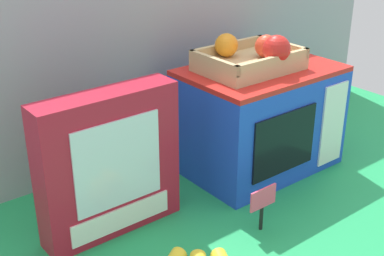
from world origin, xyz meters
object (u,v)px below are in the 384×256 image
food_groups_crate (252,58)px  cookie_set_box (109,164)px  toy_microwave (259,118)px  price_sign (263,202)px

food_groups_crate → cookie_set_box: (-0.41, -0.02, -0.14)m
toy_microwave → price_sign: toy_microwave is taller
food_groups_crate → cookie_set_box: food_groups_crate is taller
toy_microwave → price_sign: size_ratio=3.78×
cookie_set_box → price_sign: bearing=-39.5°
toy_microwave → food_groups_crate: food_groups_crate is taller
food_groups_crate → cookie_set_box: 0.43m
cookie_set_box → price_sign: size_ratio=3.05×
food_groups_crate → toy_microwave: bearing=-10.1°
toy_microwave → cookie_set_box: (-0.44, -0.02, 0.02)m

